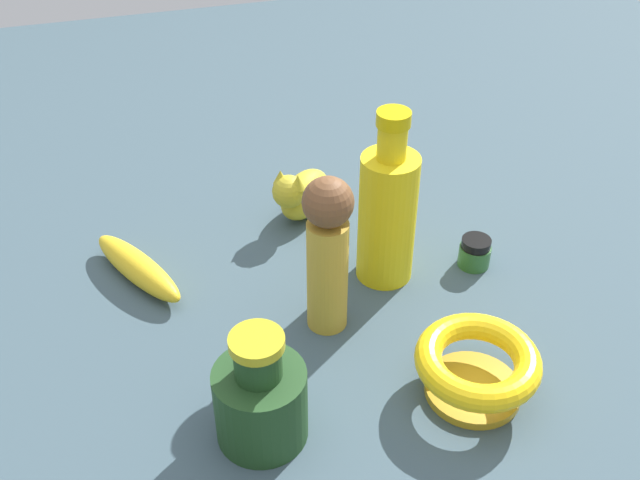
{
  "coord_description": "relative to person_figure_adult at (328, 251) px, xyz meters",
  "views": [
    {
      "loc": [
        0.21,
        0.71,
        0.62
      ],
      "look_at": [
        0.0,
        0.0,
        0.06
      ],
      "focal_mm": 42.29,
      "sensor_mm": 36.0,
      "label": 1
    }
  ],
  "objects": [
    {
      "name": "nail_polish_jar",
      "position": [
        -0.21,
        -0.05,
        -0.09
      ],
      "size": [
        0.04,
        0.04,
        0.04
      ],
      "color": "#2F652D",
      "rests_on": "ground"
    },
    {
      "name": "bowl",
      "position": [
        -0.12,
        0.15,
        -0.07
      ],
      "size": [
        0.13,
        0.13,
        0.06
      ],
      "color": "#BB911D",
      "rests_on": "ground"
    },
    {
      "name": "bottle_tall",
      "position": [
        -0.1,
        -0.07,
        -0.01
      ],
      "size": [
        0.07,
        0.07,
        0.23
      ],
      "color": "yellow",
      "rests_on": "ground"
    },
    {
      "name": "banana",
      "position": [
        0.21,
        -0.14,
        -0.09
      ],
      "size": [
        0.12,
        0.17,
        0.04
      ],
      "primitive_type": "ellipsoid",
      "rotation": [
        0.0,
        0.0,
        2.07
      ],
      "color": "gold",
      "rests_on": "ground"
    },
    {
      "name": "cat_figurine",
      "position": [
        -0.03,
        -0.22,
        -0.07
      ],
      "size": [
        0.11,
        0.11,
        0.09
      ],
      "color": "gold",
      "rests_on": "ground"
    },
    {
      "name": "ground",
      "position": [
        -0.02,
        -0.08,
        -0.11
      ],
      "size": [
        2.0,
        2.0,
        0.0
      ],
      "primitive_type": "plane",
      "color": "#384C56"
    },
    {
      "name": "person_figure_adult",
      "position": [
        0.0,
        0.0,
        0.0
      ],
      "size": [
        0.06,
        0.06,
        0.2
      ],
      "color": "gold",
      "rests_on": "ground"
    },
    {
      "name": "bottle_short",
      "position": [
        0.11,
        0.14,
        -0.06
      ],
      "size": [
        0.09,
        0.09,
        0.13
      ],
      "color": "#1E401D",
      "rests_on": "ground"
    }
  ]
}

